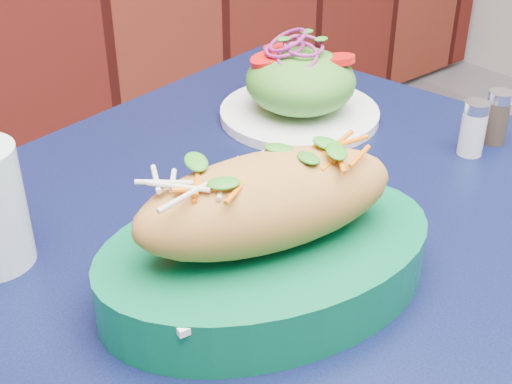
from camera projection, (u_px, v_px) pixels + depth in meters
cafe_table at (322, 335)px, 0.68m from camera, size 0.93×0.93×0.75m
banh_mi_basket at (267, 240)px, 0.58m from camera, size 0.33×0.25×0.13m
salad_plate at (300, 88)px, 0.87m from camera, size 0.20×0.20×0.11m
salt_shaker at (473, 128)px, 0.79m from camera, size 0.03×0.03×0.06m
pepper_shaker at (497, 117)px, 0.82m from camera, size 0.03×0.03×0.06m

